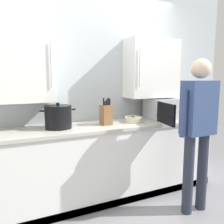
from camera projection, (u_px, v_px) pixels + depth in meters
name	position (u px, v px, depth m)	size (l,w,h in m)	color
back_wall_tiled	(89.00, 79.00, 2.86)	(4.30, 0.44, 2.77)	#B2BCC1
counter_unit	(99.00, 162.00, 2.73)	(3.04, 0.62, 0.90)	white
microwave_oven	(166.00, 109.00, 3.09)	(0.66, 0.76, 0.27)	#B7BABF
fruit_bowl	(134.00, 119.00, 2.82)	(0.22, 0.22, 0.10)	beige
knife_block	(106.00, 115.00, 2.67)	(0.11, 0.15, 0.32)	brown
stock_pot	(58.00, 117.00, 2.47)	(0.39, 0.29, 0.28)	black
person_figure	(197.00, 123.00, 2.37)	(0.46, 0.54, 1.63)	#282D3D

